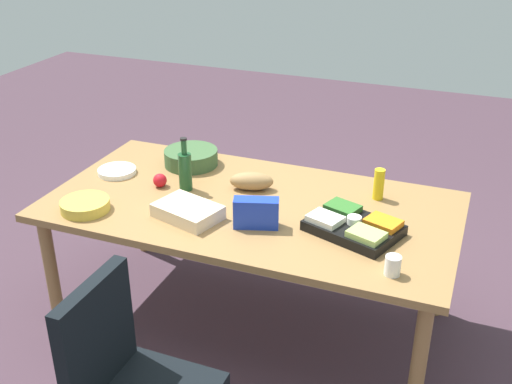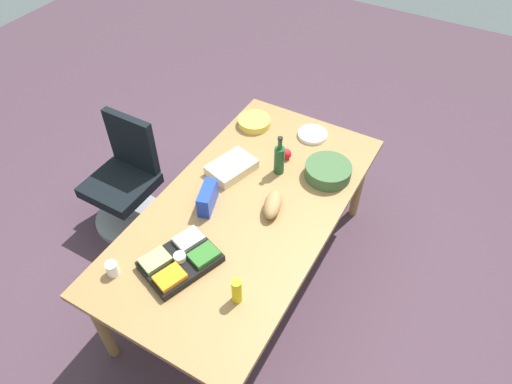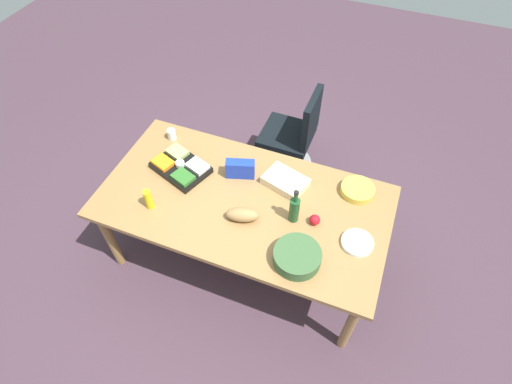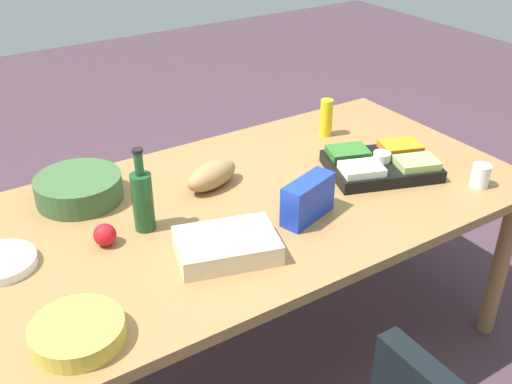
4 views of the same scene
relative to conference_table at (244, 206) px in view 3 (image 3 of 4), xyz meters
The scene contains 14 objects.
ground_plane 0.70m from the conference_table, ahead, with size 10.00×10.00×0.00m, color #47313D.
conference_table is the anchor object (origin of this frame).
office_chair 1.19m from the conference_table, 88.50° to the left, with size 0.56×0.56×0.94m.
apple_red 0.56m from the conference_table, ahead, with size 0.08×0.08×0.08m, color red.
wine_bottle 0.44m from the conference_table, ahead, with size 0.09×0.09×0.30m.
bread_loaf 0.21m from the conference_table, 69.31° to the right, with size 0.24×0.11×0.10m, color #9A7446.
veggie_tray 0.59m from the conference_table, 169.80° to the left, with size 0.50×0.42×0.09m.
salad_bowl 0.63m from the conference_table, 33.07° to the right, with size 0.32×0.32×0.09m, color #395A33.
sheet_cake 0.37m from the conference_table, 47.49° to the left, with size 0.32×0.22×0.07m, color beige.
paper_cup 0.91m from the conference_table, 153.96° to the left, with size 0.07×0.07×0.09m, color white.
chip_bag_blue 0.29m from the conference_table, 117.64° to the left, with size 0.22×0.08×0.15m, color #1B37B7.
mustard_bottle 0.70m from the conference_table, 153.84° to the right, with size 0.06×0.06×0.17m, color yellow.
paper_plate_stack 0.87m from the conference_table, ahead, with size 0.22×0.22×0.03m, color white.
chip_bowl 0.86m from the conference_table, 26.44° to the left, with size 0.25×0.25×0.06m, color gold.
Camera 3 is at (0.76, -1.69, 3.13)m, focal length 28.40 mm.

